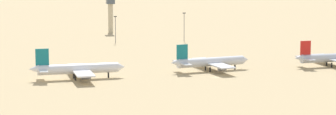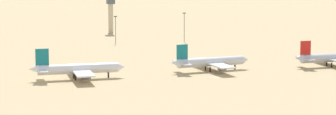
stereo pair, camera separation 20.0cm
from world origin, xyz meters
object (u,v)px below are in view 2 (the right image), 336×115
light_pole_west (116,27)px  parked_jet_teal_1 (77,69)px  parked_jet_red_3 (331,58)px  light_pole_east (184,25)px  parked_jet_teal_2 (210,62)px  control_tower (111,10)px

light_pole_west → parked_jet_teal_1: bearing=-107.3°
parked_jet_red_3 → light_pole_east: bearing=107.6°
parked_jet_teal_2 → light_pole_east: light_pole_east is taller
parked_jet_teal_2 → control_tower: 163.75m
parked_jet_red_3 → light_pole_west: bearing=123.2°
parked_jet_teal_1 → parked_jet_teal_2: parked_jet_teal_1 is taller
parked_jet_teal_1 → parked_jet_red_3: 118.30m
parked_jet_teal_2 → parked_jet_red_3: (58.29, -1.14, -0.03)m
parked_jet_teal_1 → light_pole_east: bearing=54.8°
parked_jet_teal_1 → parked_jet_teal_2: size_ratio=1.06×
parked_jet_teal_1 → control_tower: (42.02, 168.82, 10.32)m
light_pole_west → light_pole_east: 40.89m
parked_jet_red_3 → control_tower: (-76.16, 163.57, 10.59)m
light_pole_west → light_pole_east: bearing=-3.8°
parked_jet_teal_2 → light_pole_west: size_ratio=2.44×
parked_jet_red_3 → control_tower: size_ratio=1.55×
light_pole_west → control_tower: bearing=83.7°
control_tower → light_pole_east: 65.48m
parked_jet_teal_2 → light_pole_west: bearing=94.1°
parked_jet_teal_1 → light_pole_east: (76.99, 113.69, 5.37)m
light_pole_west → parked_jet_red_3: bearing=-53.6°
parked_jet_teal_1 → light_pole_east: size_ratio=2.37×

